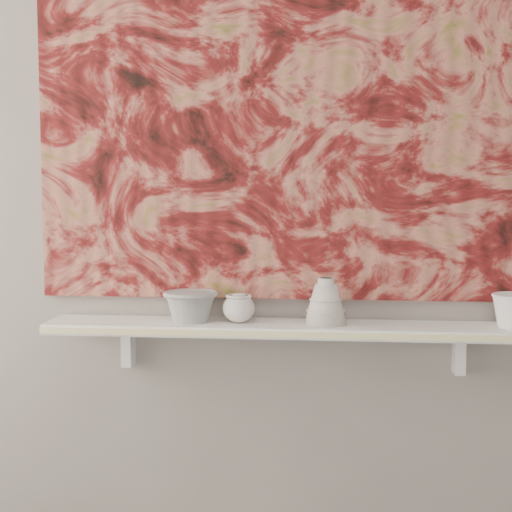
# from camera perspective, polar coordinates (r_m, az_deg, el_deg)

# --- Properties ---
(wall_back) EXTENTS (3.60, 0.00, 3.60)m
(wall_back) POSITION_cam_1_polar(r_m,az_deg,el_deg) (2.11, 2.82, 6.37)
(wall_back) COLOR gray
(wall_back) RESTS_ON floor
(shelf) EXTENTS (1.40, 0.18, 0.03)m
(shelf) POSITION_cam_1_polar(r_m,az_deg,el_deg) (2.05, 2.64, -5.81)
(shelf) COLOR white
(shelf) RESTS_ON wall_back
(shelf_stripe) EXTENTS (1.40, 0.01, 0.02)m
(shelf_stripe) POSITION_cam_1_polar(r_m,az_deg,el_deg) (1.96, 2.50, -6.32)
(shelf_stripe) COLOR #F7EEA4
(shelf_stripe) RESTS_ON shelf
(bracket_left) EXTENTS (0.03, 0.06, 0.12)m
(bracket_left) POSITION_cam_1_polar(r_m,az_deg,el_deg) (2.21, -10.19, -7.10)
(bracket_left) COLOR white
(bracket_left) RESTS_ON wall_back
(bracket_right) EXTENTS (0.03, 0.06, 0.12)m
(bracket_right) POSITION_cam_1_polar(r_m,az_deg,el_deg) (2.16, 15.93, -7.47)
(bracket_right) COLOR white
(bracket_right) RESTS_ON wall_back
(painting) EXTENTS (1.50, 0.02, 1.10)m
(painting) POSITION_cam_1_polar(r_m,az_deg,el_deg) (2.11, 2.83, 11.54)
(painting) COLOR maroon
(painting) RESTS_ON wall_back
(house_motif) EXTENTS (0.09, 0.00, 0.08)m
(house_motif) POSITION_cam_1_polar(r_m,az_deg,el_deg) (2.11, 15.09, 3.00)
(house_motif) COLOR black
(house_motif) RESTS_ON painting
(bowl_grey) EXTENTS (0.21, 0.21, 0.09)m
(bowl_grey) POSITION_cam_1_polar(r_m,az_deg,el_deg) (2.07, -5.26, -4.00)
(bowl_grey) COLOR gray
(bowl_grey) RESTS_ON shelf
(cup_cream) EXTENTS (0.12, 0.12, 0.08)m
(cup_cream) POSITION_cam_1_polar(r_m,az_deg,el_deg) (2.05, -1.39, -4.18)
(cup_cream) COLOR silver
(cup_cream) RESTS_ON shelf
(bell_vessel) EXTENTS (0.12, 0.12, 0.13)m
(bell_vessel) POSITION_cam_1_polar(r_m,az_deg,el_deg) (2.03, 5.60, -3.60)
(bell_vessel) COLOR beige
(bell_vessel) RESTS_ON shelf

